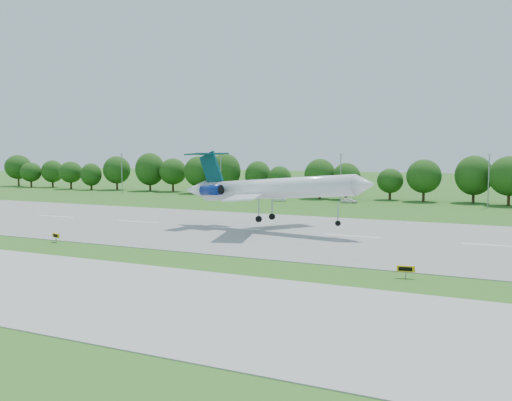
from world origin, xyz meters
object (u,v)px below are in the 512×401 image
at_px(service_vehicle_b, 349,200).
at_px(airliner, 266,188).
at_px(service_vehicle_a, 279,199).
at_px(taxi_sign_left, 56,236).

bearing_deg(service_vehicle_b, airliner, 172.63).
bearing_deg(service_vehicle_a, taxi_sign_left, 159.79).
bearing_deg(service_vehicle_a, service_vehicle_b, -100.48).
bearing_deg(airliner, service_vehicle_b, 100.07).
relative_size(airliner, service_vehicle_a, 9.49).
height_order(taxi_sign_left, service_vehicle_a, taxi_sign_left).
xyz_separation_m(taxi_sign_left, service_vehicle_b, (19.38, 77.94, -0.23)).
distance_m(service_vehicle_a, service_vehicle_b, 18.02).
relative_size(airliner, taxi_sign_left, 20.31).
distance_m(taxi_sign_left, service_vehicle_a, 75.28).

